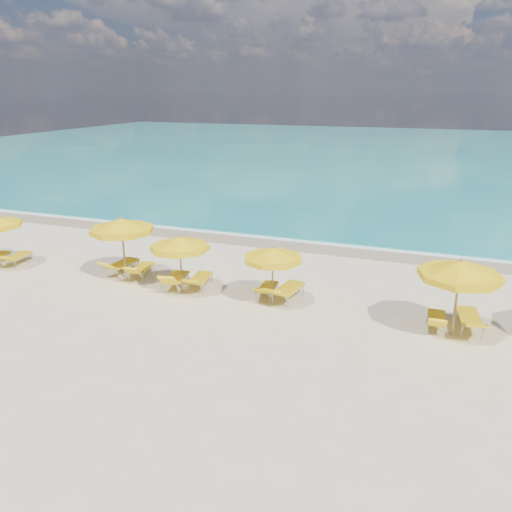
% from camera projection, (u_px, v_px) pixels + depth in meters
% --- Properties ---
extents(ground_plane, '(120.00, 120.00, 0.00)m').
position_uv_depth(ground_plane, '(242.00, 299.00, 18.30)').
color(ground_plane, beige).
extents(ocean, '(120.00, 80.00, 0.30)m').
position_uv_depth(ocean, '(385.00, 152.00, 61.10)').
color(ocean, '#167C7C').
rests_on(ocean, ground).
extents(wet_sand_band, '(120.00, 2.60, 0.01)m').
position_uv_depth(wet_sand_band, '(296.00, 243.00, 24.90)').
color(wet_sand_band, tan).
rests_on(wet_sand_band, ground).
extents(foam_line, '(120.00, 1.20, 0.03)m').
position_uv_depth(foam_line, '(300.00, 239.00, 25.61)').
color(foam_line, white).
rests_on(foam_line, ground).
extents(whitecap_near, '(14.00, 0.36, 0.05)m').
position_uv_depth(whitecap_near, '(251.00, 198.00, 35.39)').
color(whitecap_near, white).
rests_on(whitecap_near, ground).
extents(whitecap_far, '(18.00, 0.30, 0.05)m').
position_uv_depth(whitecap_far, '(459.00, 193.00, 37.12)').
color(whitecap_far, white).
rests_on(whitecap_far, ground).
extents(umbrella_2, '(2.58, 2.58, 2.58)m').
position_uv_depth(umbrella_2, '(122.00, 226.00, 19.66)').
color(umbrella_2, '#997B4C').
rests_on(umbrella_2, ground).
extents(umbrella_3, '(2.90, 2.90, 2.24)m').
position_uv_depth(umbrella_3, '(180.00, 244.00, 18.36)').
color(umbrella_3, '#997B4C').
rests_on(umbrella_3, ground).
extents(umbrella_4, '(2.17, 2.17, 2.15)m').
position_uv_depth(umbrella_4, '(273.00, 255.00, 17.38)').
color(umbrella_4, '#997B4C').
rests_on(umbrella_4, ground).
extents(umbrella_5, '(2.76, 2.76, 2.53)m').
position_uv_depth(umbrella_5, '(460.00, 271.00, 14.95)').
color(umbrella_5, '#997B4C').
rests_on(umbrella_5, ground).
extents(lounger_1_right, '(0.78, 1.80, 0.73)m').
position_uv_depth(lounger_1_right, '(18.00, 259.00, 21.90)').
color(lounger_1_right, '#A5A8AD').
rests_on(lounger_1_right, ground).
extents(lounger_2_left, '(0.86, 2.03, 0.85)m').
position_uv_depth(lounger_2_left, '(122.00, 268.00, 20.81)').
color(lounger_2_left, '#A5A8AD').
rests_on(lounger_2_left, ground).
extents(lounger_2_right, '(0.87, 1.90, 0.81)m').
position_uv_depth(lounger_2_right, '(142.00, 272.00, 20.38)').
color(lounger_2_right, '#A5A8AD').
rests_on(lounger_2_right, ground).
extents(lounger_3_left, '(0.97, 2.01, 0.91)m').
position_uv_depth(lounger_3_left, '(176.00, 282.00, 19.24)').
color(lounger_3_left, '#A5A8AD').
rests_on(lounger_3_left, ground).
extents(lounger_3_right, '(0.85, 1.96, 0.78)m').
position_uv_depth(lounger_3_right, '(200.00, 282.00, 19.25)').
color(lounger_3_right, '#A5A8AD').
rests_on(lounger_3_right, ground).
extents(lounger_4_left, '(0.62, 1.68, 0.72)m').
position_uv_depth(lounger_4_left, '(267.00, 291.00, 18.50)').
color(lounger_4_left, '#A5A8AD').
rests_on(lounger_4_left, ground).
extents(lounger_4_right, '(1.00, 2.13, 0.84)m').
position_uv_depth(lounger_4_right, '(288.00, 293.00, 18.17)').
color(lounger_4_right, '#A5A8AD').
rests_on(lounger_4_right, ground).
extents(lounger_5_left, '(0.60, 1.67, 0.78)m').
position_uv_depth(lounger_5_left, '(436.00, 323.00, 15.98)').
color(lounger_5_left, '#A5A8AD').
rests_on(lounger_5_left, ground).
extents(lounger_5_right, '(0.91, 2.14, 0.76)m').
position_uv_depth(lounger_5_right, '(469.00, 322.00, 15.92)').
color(lounger_5_right, '#A5A8AD').
rests_on(lounger_5_right, ground).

